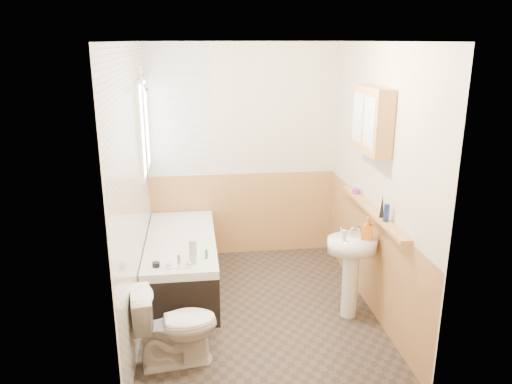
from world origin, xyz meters
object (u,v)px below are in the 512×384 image
bathtub (182,262)px  medicine_cabinet (372,120)px  sink (351,261)px  pine_shelf (372,211)px  toilet (176,326)px

bathtub → medicine_cabinet: size_ratio=2.56×
bathtub → sink: sink is taller
sink → medicine_cabinet: medicine_cabinet is taller
pine_shelf → sink: bearing=-157.2°
sink → pine_shelf: bearing=15.8°
medicine_cabinet → pine_shelf: bearing=-73.7°
sink → pine_shelf: pine_shelf is taller
pine_shelf → medicine_cabinet: medicine_cabinet is taller
toilet → medicine_cabinet: size_ratio=1.05×
toilet → bathtub: bearing=-9.0°
medicine_cabinet → toilet: bearing=-158.4°
medicine_cabinet → bathtub: bearing=161.7°
bathtub → medicine_cabinet: bearing=-18.3°
bathtub → medicine_cabinet: 2.40m
pine_shelf → toilet: bearing=-161.3°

